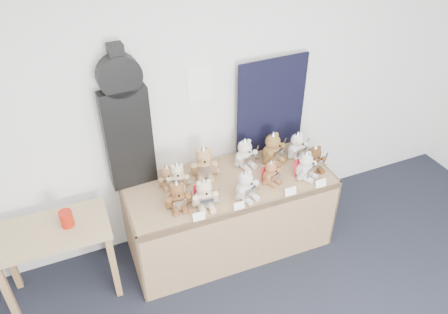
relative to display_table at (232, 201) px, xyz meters
name	(u,v)px	position (x,y,z in m)	size (l,w,h in m)	color
room_shell	(199,84)	(-0.10, 0.46, 0.91)	(6.00, 6.00, 6.00)	silver
display_table	(232,201)	(0.00, 0.00, 0.00)	(1.79, 0.78, 0.74)	olive
side_table	(54,241)	(-1.45, 0.11, 0.00)	(0.86, 0.50, 0.71)	#9A7C53
guitar_case	(126,121)	(-0.73, 0.38, 0.75)	(0.37, 0.12, 1.21)	black
navy_board	(271,106)	(0.55, 0.39, 0.60)	(0.67, 0.02, 0.89)	black
red_cup	(67,219)	(-1.32, 0.10, 0.20)	(0.10, 0.10, 0.13)	#AF1C0B
teddy_front_far_left	(178,197)	(-0.50, -0.07, 0.27)	(0.23, 0.19, 0.28)	brown
teddy_front_left	(204,195)	(-0.30, -0.13, 0.27)	(0.24, 0.20, 0.29)	beige
teddy_front_centre	(246,186)	(0.04, -0.16, 0.27)	(0.24, 0.22, 0.28)	beige
teddy_front_right	(271,173)	(0.32, -0.07, 0.25)	(0.19, 0.18, 0.23)	#935E37
teddy_front_far_right	(306,166)	(0.62, -0.13, 0.27)	(0.23, 0.22, 0.28)	silver
teddy_front_end	(314,159)	(0.75, -0.06, 0.26)	(0.22, 0.17, 0.27)	#52331C
teddy_back_left	(178,177)	(-0.42, 0.17, 0.26)	(0.21, 0.19, 0.26)	beige
teddy_back_centre_left	(204,163)	(-0.16, 0.23, 0.29)	(0.26, 0.24, 0.32)	tan
teddy_back_centre_right	(245,154)	(0.22, 0.23, 0.28)	(0.24, 0.21, 0.29)	silver
teddy_back_right	(273,149)	(0.48, 0.19, 0.29)	(0.26, 0.25, 0.32)	brown
teddy_back_end	(297,146)	(0.71, 0.16, 0.27)	(0.23, 0.21, 0.28)	white
teddy_back_far_left	(168,177)	(-0.49, 0.22, 0.25)	(0.18, 0.15, 0.23)	#A5744D
entry_card_a	(199,216)	(-0.40, -0.27, 0.20)	(0.10, 0.00, 0.07)	white
entry_card_b	(239,206)	(-0.07, -0.28, 0.19)	(0.09, 0.00, 0.06)	white
entry_card_c	(291,191)	(0.38, -0.29, 0.20)	(0.10, 0.00, 0.07)	white
entry_card_d	(321,183)	(0.67, -0.30, 0.20)	(0.10, 0.00, 0.07)	white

